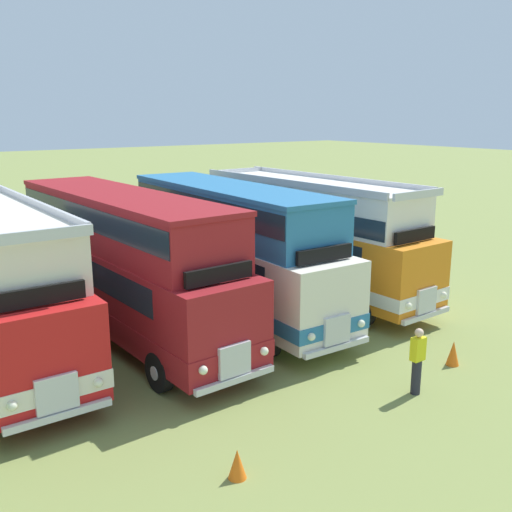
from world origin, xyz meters
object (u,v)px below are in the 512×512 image
(marshal_person, at_px, (417,361))
(bus_fifth_in_row, at_px, (309,234))
(cone_near_end, at_px, (237,464))
(bus_fourth_in_row, at_px, (231,244))
(cone_far_end, at_px, (453,353))
(bus_third_in_row, at_px, (124,258))

(marshal_person, bearing_deg, bus_fifth_in_row, 67.31)
(bus_fifth_in_row, relative_size, cone_near_end, 17.99)
(bus_fourth_in_row, bearing_deg, cone_near_end, -122.68)
(marshal_person, bearing_deg, cone_far_end, 13.24)
(cone_far_end, bearing_deg, bus_fifth_in_row, 81.32)
(cone_far_end, bearing_deg, cone_near_end, -173.97)
(bus_third_in_row, relative_size, bus_fourth_in_row, 1.07)
(bus_fifth_in_row, bearing_deg, cone_far_end, -98.68)
(bus_fourth_in_row, height_order, cone_near_end, bus_fourth_in_row)
(bus_third_in_row, relative_size, marshal_person, 6.72)
(bus_third_in_row, xyz_separation_m, marshal_person, (4.16, -8.10, -1.59))
(bus_fifth_in_row, relative_size, cone_far_end, 15.50)
(bus_third_in_row, height_order, bus_fourth_in_row, same)
(bus_fourth_in_row, relative_size, bus_fifth_in_row, 1.00)
(bus_fourth_in_row, bearing_deg, bus_third_in_row, 175.07)
(bus_fifth_in_row, xyz_separation_m, cone_far_end, (-1.15, -7.52, -2.01))
(bus_fifth_in_row, height_order, cone_near_end, bus_fifth_in_row)
(bus_third_in_row, xyz_separation_m, bus_fifth_in_row, (7.52, -0.07, -0.12))
(bus_fifth_in_row, xyz_separation_m, cone_near_end, (-8.93, -8.34, -2.06))
(bus_third_in_row, xyz_separation_m, bus_fourth_in_row, (3.77, -0.33, -0.00))
(bus_fifth_in_row, bearing_deg, bus_fourth_in_row, -176.08)
(cone_near_end, relative_size, marshal_person, 0.35)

